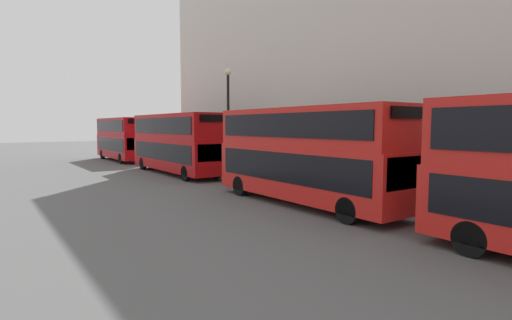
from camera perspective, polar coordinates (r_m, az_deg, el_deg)
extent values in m
cylinder|color=black|center=(12.52, 28.36, -9.86)|extent=(0.30, 1.00, 1.00)
cylinder|color=black|center=(14.52, 32.41, -8.05)|extent=(0.30, 1.00, 1.00)
cube|color=red|center=(18.11, 6.94, -1.69)|extent=(2.55, 10.44, 2.29)
cube|color=red|center=(17.99, 7.01, 4.67)|extent=(2.50, 10.23, 1.72)
cube|color=black|center=(18.08, 6.95, -0.82)|extent=(2.59, 9.61, 1.28)
cube|color=black|center=(17.99, 7.01, 4.94)|extent=(2.59, 9.61, 1.03)
cube|color=black|center=(14.64, 20.64, -1.74)|extent=(2.17, 0.06, 1.14)
cube|color=black|center=(14.55, 20.89, 6.36)|extent=(1.78, 0.06, 0.41)
cylinder|color=black|center=(14.95, 12.99, -7.04)|extent=(0.30, 1.00, 1.00)
cylinder|color=black|center=(16.66, 18.22, -5.93)|extent=(0.30, 1.00, 1.00)
cylinder|color=black|center=(20.44, -2.26, -3.71)|extent=(0.30, 1.00, 1.00)
cylinder|color=black|center=(21.72, 2.75, -3.20)|extent=(0.30, 1.00, 1.00)
cube|color=#B20C0F|center=(30.14, -11.32, 0.80)|extent=(2.55, 11.36, 2.19)
cube|color=#B20C0F|center=(30.07, -11.38, 4.65)|extent=(2.50, 11.13, 1.86)
cube|color=black|center=(30.13, -11.33, 1.30)|extent=(2.59, 10.45, 1.23)
cube|color=black|center=(30.07, -11.39, 4.83)|extent=(2.59, 10.45, 1.12)
cube|color=black|center=(25.05, -6.15, 1.04)|extent=(2.17, 0.06, 1.09)
cube|color=black|center=(25.00, -6.20, 5.96)|extent=(1.78, 0.06, 0.45)
cylinder|color=black|center=(26.07, -9.96, -1.90)|extent=(0.30, 1.00, 1.00)
cylinder|color=black|center=(27.09, -5.64, -1.60)|extent=(0.30, 1.00, 1.00)
cylinder|color=black|center=(33.61, -15.84, -0.49)|extent=(0.30, 1.00, 1.00)
cylinder|color=black|center=(34.40, -12.29, -0.30)|extent=(0.30, 1.00, 1.00)
cube|color=#A80F14|center=(42.78, -18.55, 1.86)|extent=(2.55, 10.03, 2.22)
cube|color=#A80F14|center=(42.73, -18.62, 4.52)|extent=(2.50, 9.82, 1.75)
cube|color=black|center=(42.77, -18.56, 2.21)|extent=(2.59, 9.22, 1.25)
cube|color=black|center=(42.73, -18.63, 4.64)|extent=(2.59, 9.22, 1.05)
cube|color=black|center=(38.01, -16.45, 2.23)|extent=(2.17, 0.06, 1.11)
cube|color=black|center=(37.98, -16.52, 5.34)|extent=(1.78, 0.06, 0.42)
cylinder|color=black|center=(39.26, -18.68, 0.19)|extent=(0.30, 1.00, 1.00)
cylinder|color=black|center=(39.94, -15.58, 0.35)|extent=(0.30, 1.00, 1.00)
cylinder|color=black|center=(45.84, -21.07, 0.77)|extent=(0.30, 1.00, 1.00)
cylinder|color=black|center=(46.42, -18.37, 0.89)|extent=(0.30, 1.00, 1.00)
cylinder|color=black|center=(26.99, -3.98, 4.68)|extent=(0.18, 0.18, 6.91)
sphere|color=beige|center=(27.22, -4.03, 12.44)|extent=(0.44, 0.44, 0.44)
cylinder|color=maroon|center=(22.14, 7.81, -2.32)|extent=(0.36, 0.36, 1.58)
sphere|color=tan|center=(22.05, 7.84, 0.01)|extent=(0.22, 0.22, 0.22)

